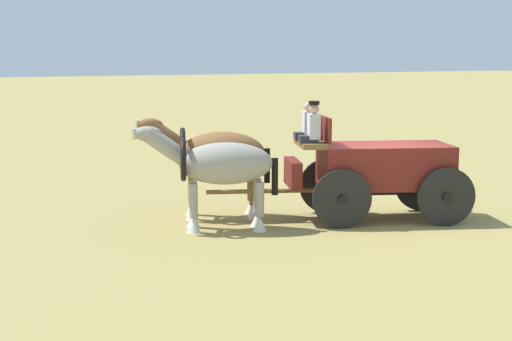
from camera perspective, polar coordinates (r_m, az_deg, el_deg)
name	(u,v)px	position (r m, az deg, el deg)	size (l,w,h in m)	color
ground_plane	(383,219)	(17.82, 9.44, -3.57)	(220.00, 220.00, 0.00)	#9E8C4C
show_wagon	(377,167)	(17.56, 9.00, 0.25)	(5.82, 2.94, 2.73)	maroon
draft_horse_near	(219,166)	(16.31, -2.77, 0.31)	(2.96, 1.57, 2.25)	#9E998E
draft_horse_off	(216,156)	(17.59, -2.97, 1.10)	(2.96, 1.63, 2.31)	brown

